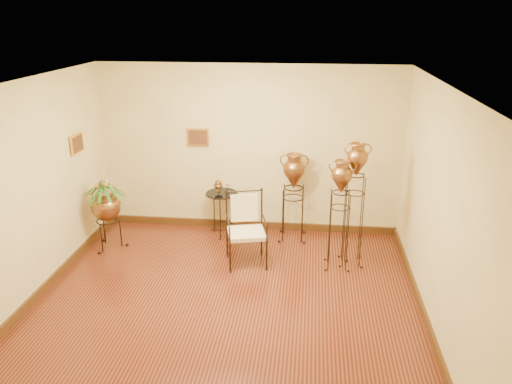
# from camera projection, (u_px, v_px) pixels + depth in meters

# --- Properties ---
(ground) EXTENTS (5.00, 5.00, 0.00)m
(ground) POSITION_uv_depth(u_px,v_px,m) (225.00, 306.00, 6.40)
(ground) COLOR brown
(ground) RESTS_ON ground
(room_shell) EXTENTS (5.02, 5.02, 2.81)m
(room_shell) POSITION_uv_depth(u_px,v_px,m) (222.00, 178.00, 5.82)
(room_shell) COLOR beige
(room_shell) RESTS_ON ground
(amphora_tall) EXTENTS (0.48, 0.48, 1.87)m
(amphora_tall) POSITION_uv_depth(u_px,v_px,m) (354.00, 203.00, 7.18)
(amphora_tall) COLOR black
(amphora_tall) RESTS_ON ground
(amphora_mid) EXTENTS (0.41, 0.41, 1.65)m
(amphora_mid) POSITION_uv_depth(u_px,v_px,m) (340.00, 214.00, 7.12)
(amphora_mid) COLOR black
(amphora_mid) RESTS_ON ground
(amphora_short) EXTENTS (0.49, 0.49, 1.47)m
(amphora_short) POSITION_uv_depth(u_px,v_px,m) (293.00, 197.00, 8.08)
(amphora_short) COLOR black
(amphora_short) RESTS_ON ground
(planter_urn) EXTENTS (0.75, 0.75, 1.33)m
(planter_urn) POSITION_uv_depth(u_px,v_px,m) (106.00, 204.00, 7.75)
(planter_urn) COLOR black
(planter_urn) RESTS_ON ground
(armchair) EXTENTS (0.73, 0.70, 1.09)m
(armchair) POSITION_uv_depth(u_px,v_px,m) (246.00, 230.00, 7.29)
(armchair) COLOR black
(armchair) RESTS_ON ground
(side_table) EXTENTS (0.61, 0.61, 0.95)m
(side_table) POSITION_uv_depth(u_px,v_px,m) (222.00, 213.00, 8.32)
(side_table) COLOR black
(side_table) RESTS_ON ground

